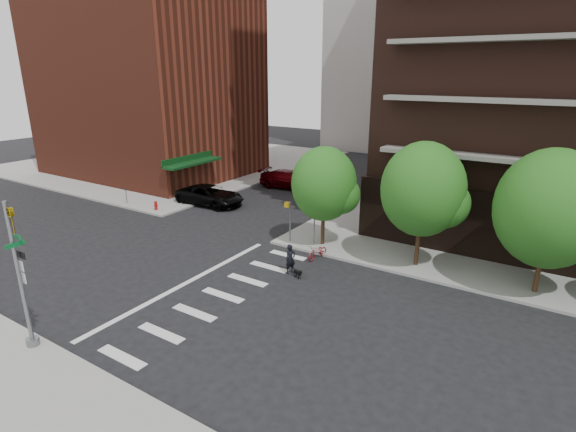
{
  "coord_description": "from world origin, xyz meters",
  "views": [
    {
      "loc": [
        16.48,
        -15.06,
        10.64
      ],
      "look_at": [
        3.0,
        6.0,
        2.5
      ],
      "focal_mm": 28.0,
      "sensor_mm": 36.0,
      "label": 1
    }
  ],
  "objects_px": {
    "scooter": "(318,252)",
    "dog_walker": "(290,259)",
    "parked_car_black": "(210,195)",
    "parked_car_silver": "(320,168)",
    "traffic_signal": "(23,288)",
    "parked_car_maroon": "(290,180)",
    "fire_hydrant": "(156,205)"
  },
  "relations": [
    {
      "from": "parked_car_maroon",
      "to": "fire_hydrant",
      "type": "bearing_deg",
      "value": 153.28
    },
    {
      "from": "parked_car_maroon",
      "to": "dog_walker",
      "type": "height_order",
      "value": "parked_car_maroon"
    },
    {
      "from": "parked_car_black",
      "to": "scooter",
      "type": "xyz_separation_m",
      "value": [
        12.95,
        -5.04,
        -0.37
      ]
    },
    {
      "from": "traffic_signal",
      "to": "parked_car_silver",
      "type": "relative_size",
      "value": 1.27
    },
    {
      "from": "parked_car_maroon",
      "to": "parked_car_silver",
      "type": "relative_size",
      "value": 1.25
    },
    {
      "from": "parked_car_silver",
      "to": "scooter",
      "type": "bearing_deg",
      "value": -153.3
    },
    {
      "from": "scooter",
      "to": "dog_walker",
      "type": "relative_size",
      "value": 1.0
    },
    {
      "from": "traffic_signal",
      "to": "parked_car_black",
      "type": "height_order",
      "value": "traffic_signal"
    },
    {
      "from": "parked_car_black",
      "to": "dog_walker",
      "type": "relative_size",
      "value": 3.47
    },
    {
      "from": "fire_hydrant",
      "to": "parked_car_black",
      "type": "xyz_separation_m",
      "value": [
        2.3,
        3.74,
        0.26
      ]
    },
    {
      "from": "fire_hydrant",
      "to": "scooter",
      "type": "xyz_separation_m",
      "value": [
        15.25,
        -1.3,
        -0.11
      ]
    },
    {
      "from": "parked_car_black",
      "to": "parked_car_silver",
      "type": "xyz_separation_m",
      "value": [
        2.27,
        14.71,
        -0.03
      ]
    },
    {
      "from": "fire_hydrant",
      "to": "parked_car_black",
      "type": "relative_size",
      "value": 0.13
    },
    {
      "from": "fire_hydrant",
      "to": "parked_car_black",
      "type": "height_order",
      "value": "parked_car_black"
    },
    {
      "from": "dog_walker",
      "to": "fire_hydrant",
      "type": "bearing_deg",
      "value": 99.73
    },
    {
      "from": "parked_car_black",
      "to": "parked_car_silver",
      "type": "bearing_deg",
      "value": -12.32
    },
    {
      "from": "fire_hydrant",
      "to": "parked_car_maroon",
      "type": "relative_size",
      "value": 0.12
    },
    {
      "from": "traffic_signal",
      "to": "parked_car_black",
      "type": "bearing_deg",
      "value": 112.11
    },
    {
      "from": "fire_hydrant",
      "to": "scooter",
      "type": "height_order",
      "value": "scooter"
    },
    {
      "from": "parked_car_maroon",
      "to": "scooter",
      "type": "xyz_separation_m",
      "value": [
        10.25,
        -13.12,
        -0.42
      ]
    },
    {
      "from": "traffic_signal",
      "to": "scooter",
      "type": "bearing_deg",
      "value": 69.53
    },
    {
      "from": "traffic_signal",
      "to": "parked_car_black",
      "type": "relative_size",
      "value": 1.03
    },
    {
      "from": "traffic_signal",
      "to": "fire_hydrant",
      "type": "distance_m",
      "value": 18.42
    },
    {
      "from": "scooter",
      "to": "dog_walker",
      "type": "bearing_deg",
      "value": -87.98
    },
    {
      "from": "fire_hydrant",
      "to": "parked_car_black",
      "type": "bearing_deg",
      "value": 58.39
    },
    {
      "from": "traffic_signal",
      "to": "dog_walker",
      "type": "height_order",
      "value": "traffic_signal"
    },
    {
      "from": "parked_car_maroon",
      "to": "parked_car_black",
      "type": "bearing_deg",
      "value": 157.74
    },
    {
      "from": "parked_car_silver",
      "to": "dog_walker",
      "type": "distance_m",
      "value": 24.59
    },
    {
      "from": "parked_car_silver",
      "to": "parked_car_black",
      "type": "bearing_deg",
      "value": 169.52
    },
    {
      "from": "parked_car_silver",
      "to": "scooter",
      "type": "xyz_separation_m",
      "value": [
        10.68,
        -19.75,
        -0.34
      ]
    },
    {
      "from": "scooter",
      "to": "parked_car_black",
      "type": "bearing_deg",
      "value": 167.41
    },
    {
      "from": "scooter",
      "to": "dog_walker",
      "type": "distance_m",
      "value": 2.58
    }
  ]
}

